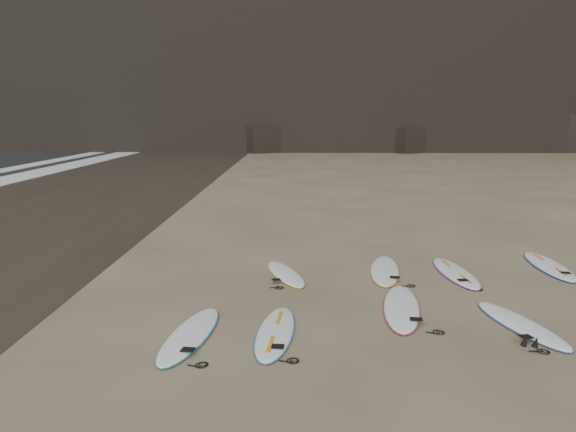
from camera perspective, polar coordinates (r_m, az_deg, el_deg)
name	(u,v)px	position (r m, az deg, el deg)	size (l,w,h in m)	color
ground	(437,318)	(10.52, 14.94, -9.99)	(240.00, 240.00, 0.00)	#897559
wet_sand	(3,216)	(22.47, -26.96, -0.02)	(12.00, 200.00, 0.01)	#383026
surfboard_0	(190,334)	(9.50, -9.92, -11.73)	(0.61, 2.53, 0.09)	white
surfboard_1	(275,332)	(9.46, -1.28, -11.69)	(0.58, 2.40, 0.09)	white
surfboard_2	(401,307)	(10.79, 11.45, -9.04)	(0.64, 2.68, 0.10)	white
surfboard_3	(521,324)	(10.57, 22.58, -10.09)	(0.58, 2.40, 0.09)	white
surfboard_5	(286,273)	(12.75, -0.25, -5.85)	(0.54, 2.24, 0.08)	white
surfboard_6	(385,270)	(13.20, 9.80, -5.42)	(0.62, 2.59, 0.09)	white
surfboard_7	(455,272)	(13.36, 16.65, -5.51)	(0.62, 2.58, 0.09)	white
surfboard_8	(549,266)	(14.73, 24.99, -4.59)	(0.64, 2.69, 0.10)	white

